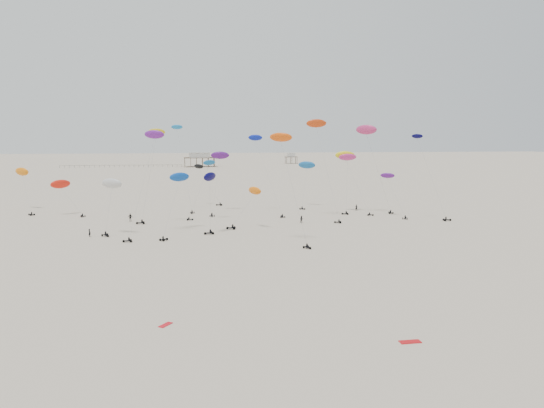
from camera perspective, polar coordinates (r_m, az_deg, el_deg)
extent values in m
plane|color=beige|center=(220.05, -4.47, 1.86)|extent=(900.00, 900.00, 0.00)
cube|color=brown|center=(368.79, -7.82, 4.96)|extent=(21.00, 13.00, 0.30)
cube|color=silver|center=(368.72, -7.82, 5.23)|extent=(14.00, 8.40, 3.20)
cube|color=#B2B2AD|center=(368.67, -7.82, 5.50)|extent=(15.00, 9.00, 0.30)
cube|color=brown|center=(406.02, 2.07, 5.09)|extent=(9.00, 7.00, 0.30)
cube|color=silver|center=(405.97, 2.07, 5.28)|extent=(5.60, 4.20, 2.40)
cube|color=#B2B2AD|center=(405.92, 2.07, 5.47)|extent=(6.00, 4.50, 0.30)
cube|color=black|center=(371.75, -15.86, 4.04)|extent=(80.00, 0.10, 0.10)
cylinder|color=gray|center=(101.10, 2.37, 1.29)|extent=(0.03, 0.03, 21.00)
ellipsoid|color=#F7560D|center=(104.07, 0.96, 7.19)|extent=(5.08, 4.13, 2.31)
cylinder|color=gray|center=(142.01, -0.41, 3.02)|extent=(0.03, 0.03, 24.62)
ellipsoid|color=#0D20AE|center=(148.59, -1.81, 7.15)|extent=(4.25, 2.73, 1.98)
cylinder|color=gray|center=(161.65, -6.79, 1.95)|extent=(0.03, 0.03, 12.54)
ellipsoid|color=black|center=(162.99, -7.90, 4.03)|extent=(3.70, 3.52, 1.79)
cylinder|color=gray|center=(149.16, -9.42, 3.71)|extent=(0.03, 0.03, 24.76)
ellipsoid|color=#1B7FCD|center=(154.11, -10.19, 8.16)|extent=(3.50, 2.00, 1.65)
cylinder|color=gray|center=(116.73, -17.13, -0.64)|extent=(0.03, 0.03, 9.74)
ellipsoid|color=silver|center=(117.58, -16.86, 2.13)|extent=(5.33, 4.22, 2.52)
cylinder|color=gray|center=(139.91, 13.22, 0.75)|extent=(0.03, 0.03, 11.59)
ellipsoid|color=#5E1888|center=(142.00, 12.32, 3.01)|extent=(4.10, 3.39, 1.84)
cylinder|color=gray|center=(155.21, 3.54, 1.81)|extent=(0.03, 0.03, 13.84)
ellipsoid|color=#165FAB|center=(159.09, 3.76, 4.22)|extent=(5.57, 4.36, 2.61)
cylinder|color=gray|center=(133.65, -7.81, 1.35)|extent=(0.03, 0.03, 14.11)
ellipsoid|color=#1769AD|center=(134.08, -6.77, 4.44)|extent=(3.75, 2.90, 1.71)
cylinder|color=gray|center=(144.02, -6.04, 2.02)|extent=(0.03, 0.03, 18.46)
ellipsoid|color=#58177E|center=(149.49, -5.62, 5.24)|extent=(5.39, 2.76, 2.58)
cylinder|color=gray|center=(129.68, -13.12, 2.73)|extent=(0.03, 0.03, 20.74)
ellipsoid|color=gold|center=(130.06, -12.33, 7.57)|extent=(4.48, 2.58, 2.11)
cylinder|color=gray|center=(112.27, -13.84, 1.84)|extent=(0.03, 0.03, 22.87)
ellipsoid|color=#711C9A|center=(116.89, -12.55, 7.31)|extent=(5.02, 3.64, 2.31)
cylinder|color=gray|center=(137.38, 16.83, 2.70)|extent=(0.03, 0.03, 21.11)
ellipsoid|color=#06043D|center=(137.67, 15.36, 7.05)|extent=(2.95, 2.59, 1.39)
cylinder|color=gray|center=(114.23, -6.73, -0.16)|extent=(0.03, 0.03, 10.85)
ellipsoid|color=#070546|center=(114.77, -6.71, 2.94)|extent=(3.77, 4.52, 2.16)
cylinder|color=gray|center=(132.85, 5.93, 3.42)|extent=(0.03, 0.03, 25.76)
ellipsoid|color=red|center=(138.21, 4.79, 8.64)|extent=(5.41, 2.46, 2.68)
cylinder|color=gray|center=(144.93, 9.15, 2.00)|extent=(0.03, 0.03, 17.47)
ellipsoid|color=yellow|center=(148.25, 7.84, 5.23)|extent=(5.60, 2.97, 2.65)
cylinder|color=gray|center=(148.77, -20.79, 0.31)|extent=(0.03, 0.03, 10.61)
ellipsoid|color=red|center=(151.70, -21.81, 2.01)|extent=(5.56, 4.95, 2.71)
cylinder|color=gray|center=(114.64, -10.70, -0.36)|extent=(0.03, 0.03, 17.84)
ellipsoid|color=#0D47B2|center=(121.11, -9.94, 2.89)|extent=(4.95, 3.30, 2.28)
cylinder|color=gray|center=(161.02, -24.91, 1.06)|extent=(0.03, 0.03, 18.29)
ellipsoid|color=orange|center=(168.47, -25.31, 3.17)|extent=(5.54, 4.89, 2.69)
cylinder|color=gray|center=(120.16, -3.11, -0.62)|extent=(0.03, 0.03, 9.00)
ellipsoid|color=orange|center=(120.77, -1.87, 1.45)|extent=(3.55, 4.36, 2.07)
cylinder|color=gray|center=(146.02, 11.36, 3.35)|extent=(0.03, 0.03, 21.91)
ellipsoid|color=#C32E6D|center=(146.01, 10.11, 7.88)|extent=(5.79, 5.45, 2.89)
cylinder|color=gray|center=(145.25, 8.02, 1.95)|extent=(0.03, 0.03, 14.94)
ellipsoid|color=#CA2F85|center=(147.95, 8.13, 5.02)|extent=(5.09, 2.42, 2.49)
imported|color=black|center=(116.84, -19.02, -3.36)|extent=(0.85, 0.88, 2.00)
imported|color=black|center=(128.02, 3.21, -2.06)|extent=(1.09, 0.72, 2.09)
imported|color=black|center=(134.87, -14.99, -1.82)|extent=(1.38, 0.77, 2.30)
imported|color=black|center=(150.97, 9.06, -0.71)|extent=(0.89, 0.82, 2.03)
cube|color=red|center=(57.43, 14.64, -14.18)|extent=(2.21, 0.93, 0.08)
cube|color=red|center=(61.39, -11.38, -12.65)|extent=(1.61, 1.87, 0.07)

